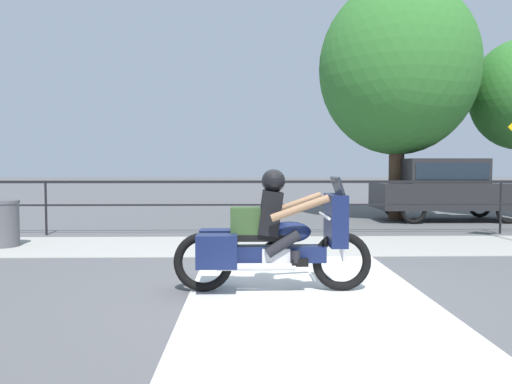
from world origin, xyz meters
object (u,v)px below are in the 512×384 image
Objects in this scene: motorcycle at (272,237)px; tree_behind_sign at (398,69)px; parked_car at (446,186)px; trash_bin at (3,224)px.

tree_behind_sign reaches higher than motorcycle.
parked_car reaches higher than motorcycle.
motorcycle is at bearing -120.42° from parked_car.
parked_car is (5.30, 7.77, 0.31)m from motorcycle.
trash_bin is (-4.92, 3.44, -0.22)m from motorcycle.
tree_behind_sign reaches higher than parked_car.
motorcycle is at bearing -116.22° from tree_behind_sign.
tree_behind_sign reaches higher than trash_bin.
motorcycle is 6.01m from trash_bin.
motorcycle reaches higher than trash_bin.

